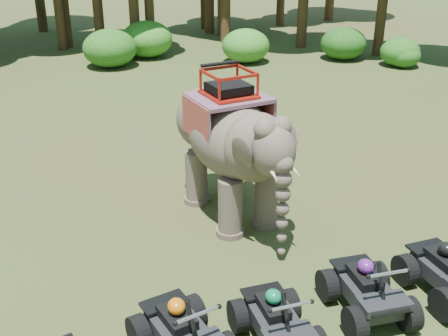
{
  "coord_description": "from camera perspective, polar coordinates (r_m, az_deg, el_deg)",
  "views": [
    {
      "loc": [
        -4.32,
        -9.01,
        6.9
      ],
      "look_at": [
        0.0,
        1.2,
        1.9
      ],
      "focal_mm": 45.0,
      "sensor_mm": 36.0,
      "label": 1
    }
  ],
  "objects": [
    {
      "name": "atv_3",
      "position": [
        10.95,
        14.45,
        -11.32
      ],
      "size": [
        1.56,
        1.97,
        1.34
      ],
      "primitive_type": null,
      "rotation": [
        0.0,
        0.0,
        -0.14
      ],
      "color": "black",
      "rests_on": "ground"
    },
    {
      "name": "atv_2",
      "position": [
        10.02,
        5.32,
        -14.59
      ],
      "size": [
        1.39,
        1.81,
        1.27
      ],
      "primitive_type": null,
      "rotation": [
        0.0,
        0.0,
        -0.09
      ],
      "color": "black",
      "rests_on": "ground"
    },
    {
      "name": "atv_1",
      "position": [
        9.72,
        -4.36,
        -15.66
      ],
      "size": [
        1.57,
        1.99,
        1.35
      ],
      "primitive_type": null,
      "rotation": [
        0.0,
        0.0,
        0.14
      ],
      "color": "black",
      "rests_on": "ground"
    },
    {
      "name": "ground",
      "position": [
        12.15,
        2.24,
        -10.37
      ],
      "size": [
        110.0,
        110.0,
        0.0
      ],
      "primitive_type": "plane",
      "color": "#47381E",
      "rests_on": "ground"
    },
    {
      "name": "elephant",
      "position": [
        13.51,
        0.64,
        2.41
      ],
      "size": [
        2.29,
        4.59,
        3.74
      ],
      "primitive_type": null,
      "rotation": [
        0.0,
        0.0,
        0.08
      ],
      "color": "brown",
      "rests_on": "ground"
    }
  ]
}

